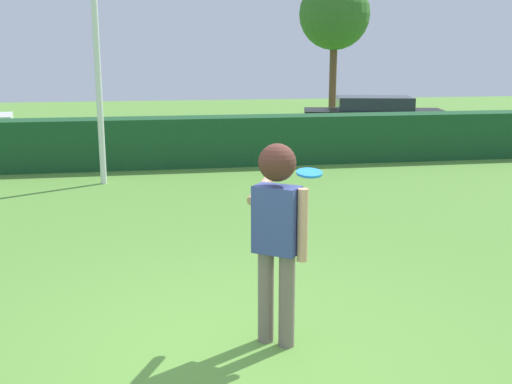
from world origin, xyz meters
The scene contains 7 objects.
ground_plane centered at (0.00, 0.00, 0.00)m, with size 60.00×60.00×0.00m, color #5D953A.
person centered at (0.31, 0.07, 1.12)m, with size 0.48×0.84×1.78m.
frisbee centered at (0.66, 0.36, 1.46)m, with size 0.24×0.24×0.06m.
lamppost centered at (-1.62, 7.44, 3.01)m, with size 0.24×0.24×5.39m.
hedge_row centered at (0.00, 9.17, 0.55)m, with size 20.92×0.90×1.11m, color #1A4A27.
parked_car_black centered at (6.10, 13.09, 0.69)m, with size 4.48×2.64×1.25m.
willow_tree centered at (6.18, 17.64, 3.91)m, with size 2.59×2.59×5.23m.
Camera 1 is at (-0.76, -4.87, 2.49)m, focal length 43.36 mm.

